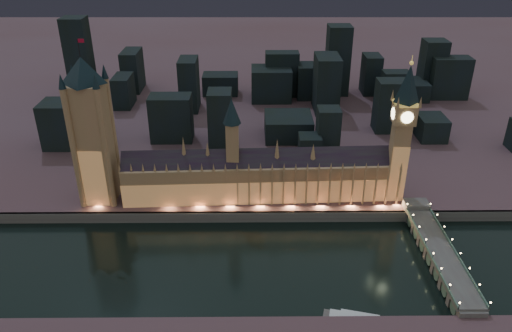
{
  "coord_description": "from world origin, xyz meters",
  "views": [
    {
      "loc": [
        2.36,
        -261.06,
        201.16
      ],
      "look_at": [
        5.0,
        55.0,
        38.0
      ],
      "focal_mm": 35.0,
      "sensor_mm": 36.0,
      "label": 1
    }
  ],
  "objects_px": {
    "palace_of_westminster": "(259,176)",
    "westminster_bridge": "(437,251)",
    "elizabeth_tower": "(403,123)",
    "victoria_tower": "(91,125)",
    "river_boat": "(360,319)"
  },
  "relations": [
    {
      "from": "elizabeth_tower",
      "to": "westminster_bridge",
      "type": "height_order",
      "value": "elizabeth_tower"
    },
    {
      "from": "palace_of_westminster",
      "to": "river_boat",
      "type": "distance_m",
      "value": 133.46
    },
    {
      "from": "palace_of_westminster",
      "to": "victoria_tower",
      "type": "height_order",
      "value": "victoria_tower"
    },
    {
      "from": "westminster_bridge",
      "to": "river_boat",
      "type": "relative_size",
      "value": 2.76
    },
    {
      "from": "palace_of_westminster",
      "to": "elizabeth_tower",
      "type": "xyz_separation_m",
      "value": [
        100.69,
        0.17,
        41.64
      ]
    },
    {
      "from": "palace_of_westminster",
      "to": "elizabeth_tower",
      "type": "relative_size",
      "value": 1.88
    },
    {
      "from": "palace_of_westminster",
      "to": "river_boat",
      "type": "bearing_deg",
      "value": -65.95
    },
    {
      "from": "elizabeth_tower",
      "to": "river_boat",
      "type": "distance_m",
      "value": 145.02
    },
    {
      "from": "elizabeth_tower",
      "to": "westminster_bridge",
      "type": "xyz_separation_m",
      "value": [
        12.75,
        -65.38,
        -62.01
      ]
    },
    {
      "from": "victoria_tower",
      "to": "river_boat",
      "type": "bearing_deg",
      "value": -35.08
    },
    {
      "from": "palace_of_westminster",
      "to": "river_boat",
      "type": "height_order",
      "value": "palace_of_westminster"
    },
    {
      "from": "palace_of_westminster",
      "to": "victoria_tower",
      "type": "distance_m",
      "value": 124.19
    },
    {
      "from": "palace_of_westminster",
      "to": "westminster_bridge",
      "type": "relative_size",
      "value": 1.79
    },
    {
      "from": "westminster_bridge",
      "to": "river_boat",
      "type": "bearing_deg",
      "value": -137.73
    },
    {
      "from": "palace_of_westminster",
      "to": "westminster_bridge",
      "type": "xyz_separation_m",
      "value": [
        113.44,
        -65.21,
        -20.38
      ]
    }
  ]
}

